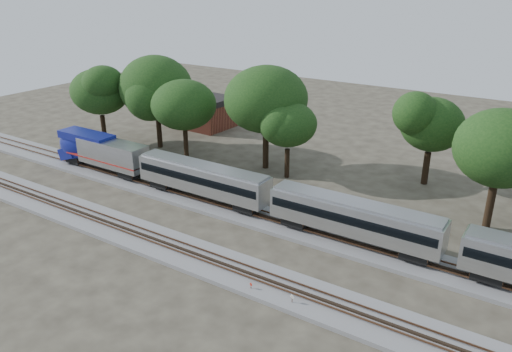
{
  "coord_description": "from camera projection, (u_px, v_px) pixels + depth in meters",
  "views": [
    {
      "loc": [
        24.48,
        -34.37,
        24.15
      ],
      "look_at": [
        -1.05,
        5.0,
        5.33
      ],
      "focal_mm": 35.0,
      "sensor_mm": 36.0,
      "label": 1
    }
  ],
  "objects": [
    {
      "name": "tree_6",
      "position": [
        501.0,
        149.0,
        48.17
      ],
      "size": [
        8.85,
        8.85,
        12.47
      ],
      "color": "black",
      "rests_on": "ground"
    },
    {
      "name": "track_near",
      "position": [
        212.0,
        262.0,
        44.93
      ],
      "size": [
        160.0,
        5.0,
        0.73
      ],
      "color": "slate",
      "rests_on": "ground"
    },
    {
      "name": "switch_lever",
      "position": [
        268.0,
        296.0,
        40.26
      ],
      "size": [
        0.57,
        0.44,
        0.3
      ],
      "primitive_type": "cube",
      "rotation": [
        0.0,
        0.0,
        -0.31
      ],
      "color": "#512D19",
      "rests_on": "ground"
    },
    {
      "name": "switch_stand_red",
      "position": [
        251.0,
        286.0,
        40.79
      ],
      "size": [
        0.28,
        0.12,
        0.91
      ],
      "rotation": [
        0.0,
        0.0,
        -0.35
      ],
      "color": "#512D19",
      "rests_on": "ground"
    },
    {
      "name": "tree_5",
      "position": [
        432.0,
        125.0,
        59.71
      ],
      "size": [
        7.79,
        7.79,
        10.98
      ],
      "color": "black",
      "rests_on": "ground"
    },
    {
      "name": "switch_stand_white",
      "position": [
        292.0,
        299.0,
        38.99
      ],
      "size": [
        0.34,
        0.11,
        1.09
      ],
      "rotation": [
        0.0,
        0.0,
        -0.23
      ],
      "color": "#512D19",
      "rests_on": "ground"
    },
    {
      "name": "track_far",
      "position": [
        269.0,
        220.0,
        52.72
      ],
      "size": [
        160.0,
        5.0,
        0.73
      ],
      "color": "slate",
      "rests_on": "ground"
    },
    {
      "name": "tree_2",
      "position": [
        184.0,
        105.0,
        68.37
      ],
      "size": [
        7.92,
        7.92,
        11.16
      ],
      "color": "black",
      "rests_on": "ground"
    },
    {
      "name": "tree_4",
      "position": [
        288.0,
        124.0,
        61.92
      ],
      "size": [
        7.21,
        7.21,
        10.16
      ],
      "color": "black",
      "rests_on": "ground"
    },
    {
      "name": "train",
      "position": [
        456.0,
        243.0,
        42.28
      ],
      "size": [
        105.63,
        3.01,
        4.44
      ],
      "color": "#BABDC2",
      "rests_on": "ground"
    },
    {
      "name": "tree_0",
      "position": [
        99.0,
        92.0,
        75.16
      ],
      "size": [
        8.14,
        8.14,
        11.47
      ],
      "color": "black",
      "rests_on": "ground"
    },
    {
      "name": "tree_3",
      "position": [
        266.0,
        99.0,
        64.22
      ],
      "size": [
        9.61,
        9.61,
        13.55
      ],
      "color": "black",
      "rests_on": "ground"
    },
    {
      "name": "tree_1",
      "position": [
        156.0,
        88.0,
        72.61
      ],
      "size": [
        9.2,
        9.2,
        12.98
      ],
      "color": "black",
      "rests_on": "ground"
    },
    {
      "name": "brick_building",
      "position": [
        200.0,
        111.0,
        85.81
      ],
      "size": [
        11.08,
        8.05,
        5.17
      ],
      "rotation": [
        0.0,
        0.0,
        -0.04
      ],
      "color": "brown",
      "rests_on": "ground"
    },
    {
      "name": "ground",
      "position": [
        237.0,
        246.0,
        48.12
      ],
      "size": [
        160.0,
        160.0,
        0.0
      ],
      "primitive_type": "plane",
      "color": "#383328",
      "rests_on": "ground"
    }
  ]
}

